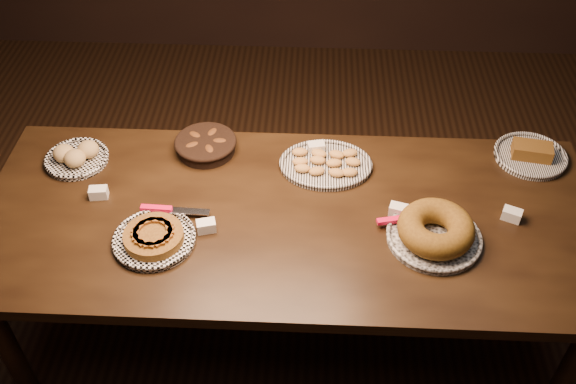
{
  "coord_description": "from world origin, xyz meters",
  "views": [
    {
      "loc": [
        0.08,
        -1.73,
        2.5
      ],
      "look_at": [
        -0.01,
        0.05,
        0.82
      ],
      "focal_mm": 40.0,
      "sensor_mm": 36.0,
      "label": 1
    }
  ],
  "objects_px": {
    "madeleine_platter": "(326,164)",
    "bundt_cake_plate": "(435,231)",
    "apple_tart_plate": "(154,237)",
    "buffet_table": "(289,227)"
  },
  "relations": [
    {
      "from": "apple_tart_plate",
      "to": "bundt_cake_plate",
      "type": "height_order",
      "value": "bundt_cake_plate"
    },
    {
      "from": "apple_tart_plate",
      "to": "bundt_cake_plate",
      "type": "relative_size",
      "value": 0.88
    },
    {
      "from": "buffet_table",
      "to": "madeleine_platter",
      "type": "bearing_deg",
      "value": 63.86
    },
    {
      "from": "madeleine_platter",
      "to": "bundt_cake_plate",
      "type": "distance_m",
      "value": 0.56
    },
    {
      "from": "madeleine_platter",
      "to": "bundt_cake_plate",
      "type": "xyz_separation_m",
      "value": [
        0.4,
        -0.39,
        0.03
      ]
    },
    {
      "from": "apple_tart_plate",
      "to": "madeleine_platter",
      "type": "bearing_deg",
      "value": 42.82
    },
    {
      "from": "buffet_table",
      "to": "madeleine_platter",
      "type": "distance_m",
      "value": 0.33
    },
    {
      "from": "bundt_cake_plate",
      "to": "apple_tart_plate",
      "type": "bearing_deg",
      "value": 167.77
    },
    {
      "from": "buffet_table",
      "to": "bundt_cake_plate",
      "type": "relative_size",
      "value": 6.23
    },
    {
      "from": "madeleine_platter",
      "to": "bundt_cake_plate",
      "type": "bearing_deg",
      "value": -22.01
    }
  ]
}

